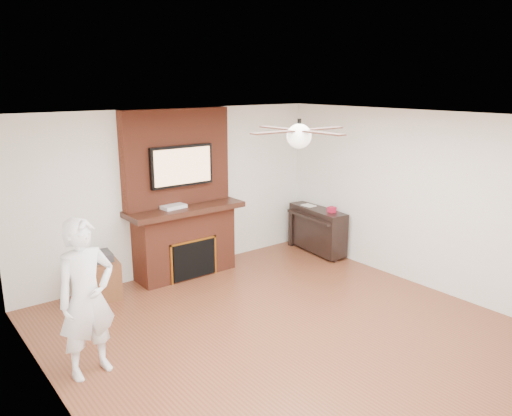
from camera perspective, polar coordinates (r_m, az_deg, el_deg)
room_shell at (r=5.48m, az=4.70°, el=-3.01°), size 5.36×5.86×2.86m
fireplace at (r=7.55m, az=-8.46°, el=-0.31°), size 1.78×0.64×2.50m
tv at (r=7.37m, az=-8.48°, el=4.78°), size 1.00×0.08×0.60m
ceiling_fan at (r=5.27m, az=4.94°, el=8.30°), size 1.21×1.21×0.31m
person at (r=5.23m, az=-18.80°, el=-9.74°), size 0.64×0.47×1.63m
side_table at (r=7.17m, az=-17.74°, el=-7.57°), size 0.62×0.62×0.63m
piano at (r=8.64m, az=7.00°, el=-2.38°), size 0.56×1.22×0.87m
cable_box at (r=7.36m, az=-9.40°, el=0.15°), size 0.37×0.24×0.05m
candle_orange at (r=7.59m, az=-9.03°, el=-7.63°), size 0.07×0.07×0.13m
candle_green at (r=7.64m, az=-8.07°, el=-7.67°), size 0.08×0.08×0.08m
candle_cream at (r=7.73m, az=-6.70°, el=-7.17°), size 0.09×0.09×0.12m
candle_blue at (r=7.78m, az=-6.60°, el=-7.20°), size 0.06×0.06×0.08m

